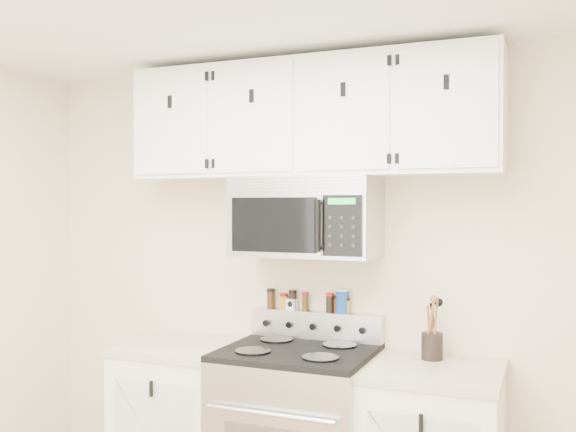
% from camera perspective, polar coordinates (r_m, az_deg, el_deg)
% --- Properties ---
extents(back_wall, '(3.50, 0.01, 2.50)m').
position_cam_1_polar(back_wall, '(3.61, 2.70, -6.04)').
color(back_wall, beige).
rests_on(back_wall, floor).
extents(base_cabinet_left, '(0.64, 0.62, 0.92)m').
position_cam_1_polar(base_cabinet_left, '(3.82, -9.21, -17.82)').
color(base_cabinet_left, white).
rests_on(base_cabinet_left, floor).
extents(microwave, '(0.76, 0.44, 0.42)m').
position_cam_1_polar(microwave, '(3.40, 1.63, -0.05)').
color(microwave, '#9E9EA3').
rests_on(microwave, back_wall).
extents(upper_cabinets, '(2.00, 0.35, 0.62)m').
position_cam_1_polar(upper_cabinets, '(3.46, 1.78, 8.61)').
color(upper_cabinets, white).
rests_on(upper_cabinets, back_wall).
extents(utensil_crock, '(0.11, 0.11, 0.31)m').
position_cam_1_polar(utensil_crock, '(3.34, 12.68, -11.03)').
color(utensil_crock, black).
rests_on(utensil_crock, base_cabinet_right).
extents(kitchen_timer, '(0.06, 0.06, 0.06)m').
position_cam_1_polar(kitchen_timer, '(3.64, 0.33, -7.85)').
color(kitchen_timer, white).
rests_on(kitchen_timer, range).
extents(salt_canister, '(0.07, 0.07, 0.13)m').
position_cam_1_polar(salt_canister, '(3.54, 4.86, -7.55)').
color(salt_canister, '#164498').
rests_on(salt_canister, range).
extents(spice_jar_0, '(0.05, 0.05, 0.11)m').
position_cam_1_polar(spice_jar_0, '(3.69, -1.53, -7.34)').
color(spice_jar_0, '#3B210E').
rests_on(spice_jar_0, range).
extents(spice_jar_1, '(0.05, 0.05, 0.09)m').
position_cam_1_polar(spice_jar_1, '(3.66, -0.39, -7.58)').
color(spice_jar_1, '#C38716').
rests_on(spice_jar_1, range).
extents(spice_jar_2, '(0.04, 0.04, 0.11)m').
position_cam_1_polar(spice_jar_2, '(3.64, 0.43, -7.46)').
color(spice_jar_2, black).
rests_on(spice_jar_2, range).
extents(spice_jar_3, '(0.04, 0.04, 0.10)m').
position_cam_1_polar(spice_jar_3, '(3.61, 1.55, -7.59)').
color(spice_jar_3, '#422D0F').
rests_on(spice_jar_3, range).
extents(spice_jar_4, '(0.04, 0.04, 0.11)m').
position_cam_1_polar(spice_jar_4, '(3.56, 3.73, -7.69)').
color(spice_jar_4, black).
rests_on(spice_jar_4, range).
extents(spice_jar_5, '(0.04, 0.04, 0.09)m').
position_cam_1_polar(spice_jar_5, '(3.55, 4.39, -7.83)').
color(spice_jar_5, '#432210').
rests_on(spice_jar_5, range).
extents(spice_jar_6, '(0.04, 0.04, 0.09)m').
position_cam_1_polar(spice_jar_6, '(3.54, 5.16, -7.91)').
color(spice_jar_6, '#C38916').
rests_on(spice_jar_6, range).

